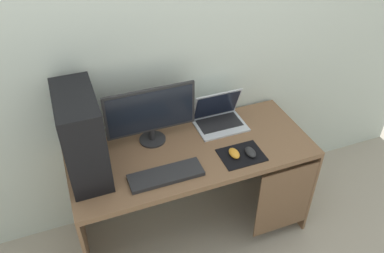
{
  "coord_description": "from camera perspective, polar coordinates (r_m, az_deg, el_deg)",
  "views": [
    {
      "loc": [
        -0.64,
        -1.66,
        2.26
      ],
      "look_at": [
        0.0,
        0.0,
        0.9
      ],
      "focal_mm": 36.2,
      "sensor_mm": 36.0,
      "label": 1
    }
  ],
  "objects": [
    {
      "name": "ground_plane",
      "position": [
        2.87,
        0.0,
        -14.41
      ],
      "size": [
        8.0,
        8.0,
        0.0
      ],
      "primitive_type": "plane",
      "color": "#9E9384"
    },
    {
      "name": "wall_back",
      "position": [
        2.32,
        -3.12,
        12.92
      ],
      "size": [
        4.0,
        0.05,
        2.6
      ],
      "color": "beige",
      "rests_on": "ground_plane"
    },
    {
      "name": "desk",
      "position": [
        2.44,
        0.5,
        -6.05
      ],
      "size": [
        1.48,
        0.62,
        0.72
      ],
      "color": "brown",
      "rests_on": "ground_plane"
    },
    {
      "name": "pc_tower",
      "position": [
        2.14,
        -15.94,
        -1.28
      ],
      "size": [
        0.21,
        0.45,
        0.5
      ],
      "primitive_type": "cube",
      "color": "black",
      "rests_on": "desk"
    },
    {
      "name": "monitor",
      "position": [
        2.31,
        -6.08,
        1.84
      ],
      "size": [
        0.55,
        0.16,
        0.38
      ],
      "color": "#232326",
      "rests_on": "desk"
    },
    {
      "name": "laptop",
      "position": [
        2.54,
        3.99,
        1.29
      ],
      "size": [
        0.32,
        0.24,
        0.23
      ],
      "color": "#B7BCC6",
      "rests_on": "desk"
    },
    {
      "name": "keyboard",
      "position": [
        2.18,
        -3.86,
        -7.16
      ],
      "size": [
        0.42,
        0.14,
        0.02
      ],
      "primitive_type": "cube",
      "color": "#232326",
      "rests_on": "desk"
    },
    {
      "name": "mousepad",
      "position": [
        2.33,
        7.31,
        -4.19
      ],
      "size": [
        0.26,
        0.2,
        0.0
      ],
      "primitive_type": "cube",
      "color": "black",
      "rests_on": "desk"
    },
    {
      "name": "mouse_left",
      "position": [
        2.31,
        6.24,
        -3.94
      ],
      "size": [
        0.06,
        0.1,
        0.03
      ],
      "primitive_type": "ellipsoid",
      "color": "orange",
      "rests_on": "mousepad"
    },
    {
      "name": "mouse_right",
      "position": [
        2.33,
        8.61,
        -3.75
      ],
      "size": [
        0.06,
        0.1,
        0.03
      ],
      "primitive_type": "ellipsoid",
      "color": "#232326",
      "rests_on": "mousepad"
    }
  ]
}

